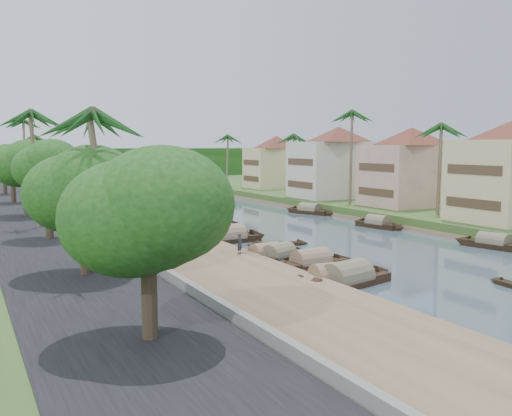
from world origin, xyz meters
name	(u,v)px	position (x,y,z in m)	size (l,w,h in m)	color
ground	(348,244)	(0.00, 0.00, 0.00)	(220.00, 220.00, 0.00)	#3D505C
left_bank	(112,224)	(-16.00, 20.00, 0.40)	(10.00, 180.00, 0.80)	brown
right_bank	(373,206)	(19.00, 20.00, 0.60)	(16.00, 180.00, 1.20)	#315321
road	(25,226)	(-24.50, 20.00, 0.70)	(8.00, 180.00, 1.40)	black
retaining_wall	(70,217)	(-20.20, 20.00, 1.35)	(0.40, 180.00, 1.10)	slate
treeline	(98,165)	(0.00, 100.00, 4.00)	(120.00, 14.00, 8.00)	#123B10
bridge	(129,181)	(0.00, 72.00, 1.72)	(28.00, 4.00, 2.40)	#A4A499
building_mid	(411,166)	(19.99, 14.00, 6.13)	(14.11, 14.11, 9.70)	#D4AA96
building_far	(338,161)	(18.99, 28.00, 6.38)	(15.59, 15.59, 10.20)	beige
building_distant	(276,161)	(19.99, 48.00, 5.88)	(12.62, 12.62, 9.20)	#CDB88A
sampan_0	(347,280)	(-9.15, -12.13, 0.42)	(9.15, 3.95, 2.34)	black
sampan_1	(331,279)	(-10.03, -11.62, 0.41)	(6.99, 2.15, 2.07)	black
sampan_2	(311,263)	(-8.33, -6.80, 0.41)	(7.61, 1.94, 2.02)	black
sampan_3	(279,256)	(-9.14, -3.64, 0.41)	(7.13, 4.24, 1.96)	black
sampan_4	(266,255)	(-9.88, -2.92, 0.41)	(6.73, 2.30, 1.92)	black
sampan_5	(230,237)	(-8.66, 6.09, 0.42)	(7.55, 2.21, 2.39)	black
sampan_6	(214,233)	(-9.04, 8.79, 0.42)	(8.45, 3.07, 2.44)	black
sampan_7	(224,234)	(-8.32, 8.19, 0.40)	(6.31, 2.73, 1.72)	black
sampan_8	(193,227)	(-9.17, 13.76, 0.41)	(6.93, 3.36, 2.11)	black
sampan_9	(200,224)	(-7.75, 15.47, 0.42)	(9.38, 6.21, 2.41)	black
sampan_10	(172,219)	(-8.88, 21.09, 0.41)	(7.02, 4.50, 1.99)	black
sampan_11	(162,217)	(-9.39, 23.11, 0.42)	(9.40, 3.96, 2.58)	black
sampan_12	(161,215)	(-8.78, 25.19, 0.41)	(8.07, 5.12, 2.00)	black
sampan_13	(149,214)	(-9.88, 26.69, 0.42)	(8.68, 2.19, 2.35)	black
sampan_14	(493,244)	(9.79, -7.23, 0.40)	(2.84, 7.53, 1.85)	black
sampan_15	(378,224)	(9.08, 6.94, 0.41)	(2.70, 7.08, 1.91)	black
sampan_16	(310,211)	(9.45, 20.78, 0.41)	(4.04, 7.88, 1.96)	black
canoe_1	(278,244)	(-5.71, 2.48, 0.10)	(5.55, 2.45, 0.89)	black
canoe_2	(158,223)	(-10.61, 20.82, 0.10)	(5.54, 1.00, 0.80)	black
palm_1	(441,127)	(16.00, 5.35, 10.60)	(3.20, 3.20, 11.18)	#70604B
palm_2	(352,114)	(15.00, 19.71, 12.65)	(3.20, 3.20, 13.31)	#70604B
palm_3	(292,137)	(16.00, 36.06, 10.02)	(3.20, 3.20, 10.58)	#70604B
palm_4	(105,117)	(-23.00, -8.93, 10.20)	(3.20, 3.20, 10.54)	#70604B
palm_5	(34,115)	(-24.00, 13.51, 11.30)	(3.20, 3.20, 11.69)	#70604B
palm_6	(35,139)	(-22.00, 31.50, 9.44)	(3.20, 3.20, 9.77)	#70604B
palm_7	(227,137)	(14.00, 55.97, 10.20)	(3.20, 3.20, 10.76)	#70604B
palm_8	(23,122)	(-20.50, 59.66, 12.42)	(3.20, 3.20, 12.86)	#70604B
tree_0	(148,213)	(-24.00, -19.69, 6.16)	(5.39, 5.39, 7.04)	#413425
tree_1	(83,190)	(-24.00, -7.46, 6.18)	(5.42, 5.42, 7.07)	#413425
tree_2	(47,167)	(-24.00, 6.71, 7.03)	(4.37, 4.37, 7.54)	#413425
tree_3	(25,164)	(-24.00, 23.01, 6.77)	(5.45, 5.45, 7.69)	#413425
tree_4	(12,161)	(-24.00, 38.68, 6.68)	(4.66, 4.66, 7.29)	#413425
tree_5	(4,158)	(-24.00, 53.20, 6.77)	(4.36, 4.36, 7.27)	#413425
tree_6	(361,159)	(24.00, 29.04, 6.68)	(3.96, 3.96, 7.25)	#413425
person_near	(240,243)	(-12.14, -3.15, 1.55)	(0.55, 0.36, 1.50)	#2B2C34
person_far	(105,220)	(-17.81, 14.85, 1.52)	(0.70, 0.55, 1.44)	#2E2C20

